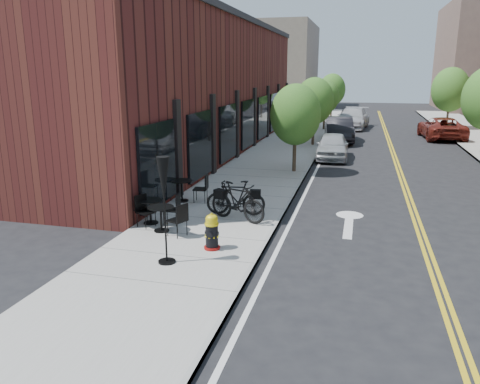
% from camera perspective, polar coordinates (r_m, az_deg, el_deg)
% --- Properties ---
extents(ground, '(120.00, 120.00, 0.00)m').
position_cam_1_polar(ground, '(12.35, 3.40, -6.52)').
color(ground, black).
rests_on(ground, ground).
extents(sidewalk_near, '(4.00, 70.00, 0.12)m').
position_cam_1_polar(sidewalk_near, '(22.16, 3.36, 3.13)').
color(sidewalk_near, '#9E9B93').
rests_on(sidewalk_near, ground).
extents(building_near, '(5.00, 28.00, 7.00)m').
position_cam_1_polar(building_near, '(26.78, -4.52, 12.49)').
color(building_near, '#481917').
rests_on(building_near, ground).
extents(bg_building_left, '(8.00, 14.00, 10.00)m').
position_cam_1_polar(bg_building_left, '(60.19, 4.94, 15.02)').
color(bg_building_left, '#726656').
rests_on(bg_building_left, ground).
extents(tree_near_a, '(2.20, 2.20, 3.81)m').
position_cam_1_polar(tree_near_a, '(20.59, 6.79, 9.34)').
color(tree_near_a, '#382B1E').
rests_on(tree_near_a, sidewalk_near).
extents(tree_near_b, '(2.30, 2.30, 3.98)m').
position_cam_1_polar(tree_near_b, '(28.50, 9.05, 10.90)').
color(tree_near_b, '#382B1E').
rests_on(tree_near_b, sidewalk_near).
extents(tree_near_c, '(2.10, 2.10, 3.67)m').
position_cam_1_polar(tree_near_c, '(36.47, 10.32, 11.31)').
color(tree_near_c, '#382B1E').
rests_on(tree_near_c, sidewalk_near).
extents(tree_near_d, '(2.40, 2.40, 4.11)m').
position_cam_1_polar(tree_near_d, '(44.43, 11.17, 12.15)').
color(tree_near_d, '#382B1E').
rests_on(tree_near_d, sidewalk_near).
extents(tree_far_c, '(2.80, 2.80, 4.62)m').
position_cam_1_polar(tree_far_c, '(39.86, 24.27, 11.30)').
color(tree_far_c, '#382B1E').
rests_on(tree_far_c, sidewalk_far).
extents(fire_hydrant, '(0.46, 0.46, 0.93)m').
position_cam_1_polar(fire_hydrant, '(11.66, -3.45, -4.89)').
color(fire_hydrant, maroon).
rests_on(fire_hydrant, sidewalk_near).
extents(bicycle_left, '(1.87, 0.77, 1.09)m').
position_cam_1_polar(bicycle_left, '(14.33, -0.53, -0.71)').
color(bicycle_left, black).
rests_on(bicycle_left, sidewalk_near).
extents(bicycle_right, '(1.99, 1.20, 1.15)m').
position_cam_1_polar(bicycle_right, '(13.77, -0.32, -1.20)').
color(bicycle_right, black).
rests_on(bicycle_right, sidewalk_near).
extents(bistro_set_a, '(1.71, 1.07, 0.91)m').
position_cam_1_polar(bistro_set_a, '(13.08, -9.61, -2.80)').
color(bistro_set_a, black).
rests_on(bistro_set_a, sidewalk_near).
extents(bistro_set_b, '(1.79, 0.84, 0.95)m').
position_cam_1_polar(bistro_set_b, '(15.99, -7.12, 0.55)').
color(bistro_set_b, black).
rests_on(bistro_set_b, sidewalk_near).
extents(bistro_set_c, '(1.73, 0.82, 0.92)m').
position_cam_1_polar(bistro_set_c, '(13.80, -10.88, -1.93)').
color(bistro_set_c, black).
rests_on(bistro_set_c, sidewalk_near).
extents(patio_umbrella, '(0.40, 0.40, 2.49)m').
position_cam_1_polar(patio_umbrella, '(10.55, -9.27, 0.51)').
color(patio_umbrella, black).
rests_on(patio_umbrella, sidewalk_near).
extents(parked_car_a, '(1.69, 3.98, 1.34)m').
position_cam_1_polar(parked_car_a, '(24.76, 11.20, 5.52)').
color(parked_car_a, '#A8ADB1').
rests_on(parked_car_a, ground).
extents(parked_car_b, '(2.18, 4.92, 1.57)m').
position_cam_1_polar(parked_car_b, '(31.04, 11.97, 7.47)').
color(parked_car_b, black).
rests_on(parked_car_b, ground).
extents(parked_car_c, '(2.85, 5.72, 1.60)m').
position_cam_1_polar(parked_car_c, '(38.56, 13.56, 8.72)').
color(parked_car_c, '#BABBC0').
rests_on(parked_car_c, ground).
extents(parked_car_far, '(2.77, 5.41, 1.46)m').
position_cam_1_polar(parked_car_far, '(34.38, 23.35, 7.18)').
color(parked_car_far, maroon).
rests_on(parked_car_far, ground).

